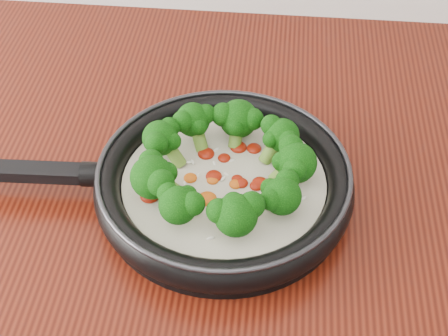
# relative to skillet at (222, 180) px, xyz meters

# --- Properties ---
(skillet) EXTENTS (0.47, 0.31, 0.09)m
(skillet) POSITION_rel_skillet_xyz_m (0.00, 0.00, 0.00)
(skillet) COLOR black
(skillet) RESTS_ON counter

